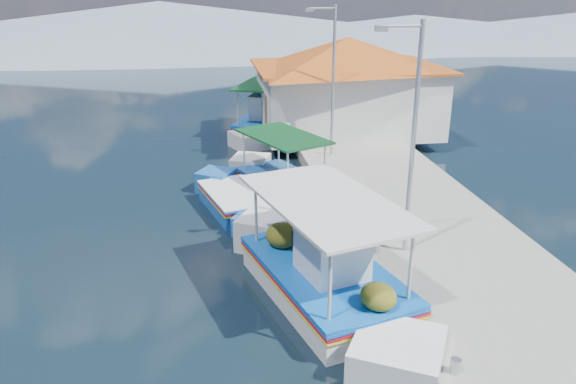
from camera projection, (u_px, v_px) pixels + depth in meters
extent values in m
plane|color=black|center=(240.00, 322.00, 12.85)|extent=(160.00, 160.00, 0.00)
cube|color=gray|center=(400.00, 202.00, 19.13)|extent=(5.00, 44.00, 0.50)
cylinder|color=#A5A8AD|center=(455.00, 366.00, 10.38)|extent=(0.20, 0.20, 0.30)
cylinder|color=#A5A8AD|center=(376.00, 247.00, 15.00)|extent=(0.20, 0.20, 0.30)
cylinder|color=#A5A8AD|center=(328.00, 175.00, 20.55)|extent=(0.20, 0.20, 0.30)
cylinder|color=#A5A8AD|center=(300.00, 134.00, 26.10)|extent=(0.20, 0.20, 0.30)
cube|color=silver|center=(324.00, 288.00, 13.79)|extent=(3.67, 5.32, 1.06)
cube|color=silver|center=(331.00, 230.00, 16.71)|extent=(2.40, 2.40, 1.17)
cube|color=silver|center=(314.00, 369.00, 10.91)|extent=(2.33, 2.33, 1.00)
cube|color=#0E58B7|center=(325.00, 271.00, 13.61)|extent=(3.78, 5.48, 0.07)
cube|color=#B50F28|center=(325.00, 274.00, 13.64)|extent=(3.78, 5.48, 0.06)
cube|color=yellow|center=(325.00, 277.00, 13.67)|extent=(3.78, 5.48, 0.04)
cube|color=#0E58B7|center=(325.00, 268.00, 13.58)|extent=(3.79, 5.44, 0.06)
cube|color=brown|center=(325.00, 269.00, 13.60)|extent=(3.46, 5.17, 0.06)
cube|color=silver|center=(324.00, 253.00, 13.07)|extent=(1.69, 1.76, 1.22)
cube|color=silver|center=(325.00, 228.00, 12.84)|extent=(1.84, 1.90, 0.07)
cylinder|color=beige|center=(294.00, 202.00, 15.28)|extent=(0.08, 0.08, 1.78)
cylinder|color=beige|center=(367.00, 206.00, 15.05)|extent=(0.08, 0.08, 1.78)
cylinder|color=beige|center=(272.00, 275.00, 11.51)|extent=(0.08, 0.08, 1.78)
cylinder|color=beige|center=(368.00, 281.00, 11.28)|extent=(0.08, 0.08, 1.78)
cube|color=silver|center=(326.00, 201.00, 12.97)|extent=(3.79, 5.35, 0.08)
ellipsoid|color=#444412|center=(312.00, 230.00, 14.98)|extent=(0.85, 0.93, 0.63)
ellipsoid|color=#444412|center=(342.00, 224.00, 15.43)|extent=(0.71, 0.78, 0.53)
ellipsoid|color=#444412|center=(329.00, 304.00, 11.61)|extent=(0.76, 0.83, 0.57)
sphere|color=orange|center=(372.00, 229.00, 13.79)|extent=(0.45, 0.45, 0.45)
cube|color=silver|center=(283.00, 189.00, 20.46)|extent=(3.21, 4.02, 0.91)
cube|color=silver|center=(300.00, 166.00, 22.56)|extent=(1.76, 1.76, 1.00)
cube|color=silver|center=(263.00, 212.00, 18.39)|extent=(1.72, 1.72, 0.86)
cube|color=#0E58B7|center=(283.00, 178.00, 20.31)|extent=(3.31, 4.14, 0.06)
cube|color=#B50F28|center=(283.00, 180.00, 20.34)|extent=(3.31, 4.14, 0.05)
cube|color=yellow|center=(283.00, 182.00, 20.36)|extent=(3.31, 4.14, 0.04)
cube|color=#1C59A9|center=(283.00, 176.00, 20.29)|extent=(3.31, 4.11, 0.05)
cube|color=brown|center=(283.00, 177.00, 20.30)|extent=(3.04, 3.89, 0.05)
cylinder|color=beige|center=(275.00, 144.00, 21.56)|extent=(0.07, 0.07, 1.52)
cylinder|color=beige|center=(313.00, 147.00, 21.17)|extent=(0.07, 0.07, 1.52)
cylinder|color=beige|center=(249.00, 168.00, 18.89)|extent=(0.07, 0.07, 1.52)
cylinder|color=beige|center=(292.00, 172.00, 18.49)|extent=(0.07, 0.07, 1.52)
cube|color=#0C3C1B|center=(283.00, 136.00, 19.76)|extent=(3.30, 4.06, 0.07)
cube|color=#1C59A9|center=(234.00, 205.00, 19.05)|extent=(2.39, 3.40, 0.86)
cube|color=#1C59A9|center=(246.00, 181.00, 20.92)|extent=(1.60, 1.60, 0.95)
cube|color=#1C59A9|center=(221.00, 229.00, 17.20)|extent=(1.55, 1.55, 0.81)
cube|color=#0E58B7|center=(234.00, 194.00, 18.91)|extent=(2.46, 3.51, 0.05)
cube|color=#B50F28|center=(234.00, 196.00, 18.93)|extent=(2.46, 3.51, 0.05)
cube|color=yellow|center=(234.00, 197.00, 18.96)|extent=(2.46, 3.51, 0.04)
cube|color=silver|center=(234.00, 192.00, 18.88)|extent=(2.47, 3.48, 0.05)
cube|color=brown|center=(234.00, 193.00, 18.89)|extent=(2.25, 3.31, 0.05)
cube|color=silver|center=(267.00, 128.00, 28.77)|extent=(3.78, 4.92, 1.03)
cube|color=silver|center=(241.00, 115.00, 31.07)|extent=(2.15, 2.15, 1.14)
cube|color=silver|center=(296.00, 141.00, 26.50)|extent=(2.09, 2.09, 0.98)
cube|color=#0E58B7|center=(267.00, 119.00, 28.60)|extent=(3.89, 5.07, 0.07)
cube|color=#B50F28|center=(267.00, 120.00, 28.63)|extent=(3.89, 5.07, 0.05)
cube|color=yellow|center=(267.00, 122.00, 28.66)|extent=(3.89, 5.07, 0.04)
cube|color=#0E58B7|center=(267.00, 117.00, 28.58)|extent=(3.89, 5.04, 0.05)
cube|color=brown|center=(267.00, 118.00, 28.59)|extent=(3.57, 4.77, 0.05)
cube|color=silver|center=(270.00, 108.00, 28.11)|extent=(1.70, 1.79, 1.20)
cube|color=silver|center=(270.00, 95.00, 27.89)|extent=(1.85, 1.93, 0.07)
cylinder|color=beige|center=(234.00, 97.00, 29.32)|extent=(0.08, 0.08, 1.74)
cylinder|color=beige|center=(265.00, 93.00, 30.20)|extent=(0.08, 0.08, 1.74)
cylinder|color=beige|center=(268.00, 110.00, 26.36)|extent=(0.08, 0.08, 1.74)
cylinder|color=beige|center=(301.00, 106.00, 27.24)|extent=(0.08, 0.08, 1.74)
cube|color=#0C3C1B|center=(266.00, 84.00, 27.97)|extent=(3.88, 4.97, 0.08)
cube|color=silver|center=(346.00, 99.00, 26.88)|extent=(8.00, 6.00, 3.00)
cube|color=#BC5A1A|center=(347.00, 66.00, 26.33)|extent=(8.64, 6.48, 0.10)
pyramid|color=#BC5A1A|center=(348.00, 52.00, 26.10)|extent=(10.49, 10.49, 1.40)
cube|color=brown|center=(266.00, 117.00, 25.58)|extent=(0.06, 1.00, 2.00)
cube|color=#0E58B7|center=(261.00, 94.00, 27.68)|extent=(0.06, 1.20, 0.90)
cylinder|color=#A5A8AD|center=(413.00, 143.00, 14.10)|extent=(0.12, 0.12, 6.00)
cylinder|color=#A5A8AD|center=(402.00, 26.00, 13.02)|extent=(1.00, 0.08, 0.08)
cube|color=#A5A8AD|center=(381.00, 28.00, 12.97)|extent=(0.30, 0.14, 0.14)
cylinder|color=#A5A8AD|center=(333.00, 83.00, 22.43)|extent=(0.12, 0.12, 6.00)
cylinder|color=#A5A8AD|center=(323.00, 8.00, 21.35)|extent=(1.00, 0.08, 0.08)
cube|color=#A5A8AD|center=(310.00, 10.00, 21.30)|extent=(0.30, 0.14, 0.14)
cone|color=gray|center=(160.00, 27.00, 63.08)|extent=(96.00, 96.00, 5.50)
cone|color=gray|center=(414.00, 31.00, 67.56)|extent=(76.80, 76.80, 3.80)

